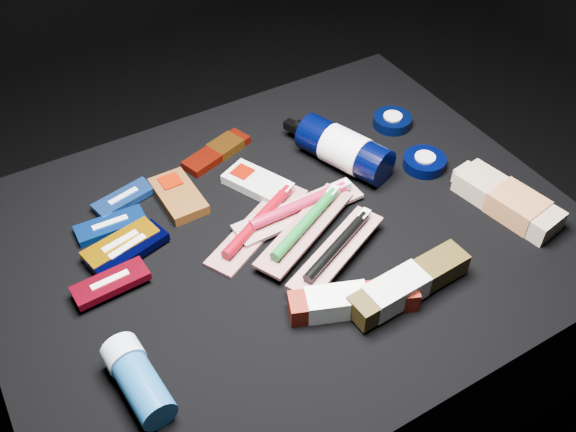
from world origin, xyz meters
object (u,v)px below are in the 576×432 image
lotion_bottle (344,149)px  toothpaste_carton_red (347,301)px  deodorant_stick (138,379)px  bodywash_bottle (509,202)px

lotion_bottle → toothpaste_carton_red: bearing=-142.6°
deodorant_stick → toothpaste_carton_red: (0.32, -0.03, -0.01)m
bodywash_bottle → toothpaste_carton_red: size_ratio=1.04×
bodywash_bottle → toothpaste_carton_red: 0.37m
bodywash_bottle → deodorant_stick: bearing=170.8°
lotion_bottle → deodorant_stick: 0.57m
lotion_bottle → bodywash_bottle: (0.18, -0.25, -0.02)m
lotion_bottle → bodywash_bottle: lotion_bottle is taller
lotion_bottle → toothpaste_carton_red: 0.35m
lotion_bottle → deodorant_stick: bearing=-172.7°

